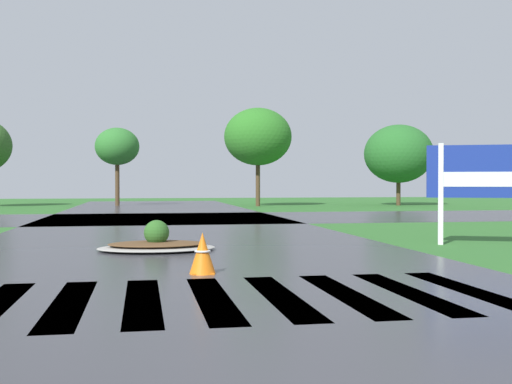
# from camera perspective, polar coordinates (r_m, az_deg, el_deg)

# --- Properties ---
(asphalt_roadway) EXTENTS (10.12, 80.00, 0.01)m
(asphalt_roadway) POSITION_cam_1_polar(r_m,az_deg,el_deg) (12.55, -6.05, -6.05)
(asphalt_roadway) COLOR #35353A
(asphalt_roadway) RESTS_ON ground
(asphalt_cross_road) EXTENTS (90.00, 9.10, 0.01)m
(asphalt_cross_road) POSITION_cam_1_polar(r_m,az_deg,el_deg) (27.11, -8.30, -2.35)
(asphalt_cross_road) COLOR #35353A
(asphalt_cross_road) RESTS_ON ground
(crosswalk_stripes) EXTENTS (7.65, 3.41, 0.01)m
(crosswalk_stripes) POSITION_cam_1_polar(r_m,az_deg,el_deg) (8.38, -3.91, -9.51)
(crosswalk_stripes) COLOR white
(crosswalk_stripes) RESTS_ON ground
(estate_billboard) EXTENTS (2.84, 1.24, 2.47)m
(estate_billboard) POSITION_cam_1_polar(r_m,az_deg,el_deg) (16.17, 20.48, 1.34)
(estate_billboard) COLOR white
(estate_billboard) RESTS_ON ground
(median_island) EXTENTS (2.61, 1.80, 0.68)m
(median_island) POSITION_cam_1_polar(r_m,az_deg,el_deg) (14.29, -8.93, -4.65)
(median_island) COLOR #9E9B93
(median_island) RESTS_ON ground
(traffic_cone) EXTENTS (0.44, 0.44, 0.69)m
(traffic_cone) POSITION_cam_1_polar(r_m,az_deg,el_deg) (10.55, -4.83, -5.55)
(traffic_cone) COLOR orange
(traffic_cone) RESTS_ON ground
(background_treeline) EXTENTS (39.62, 6.68, 6.30)m
(background_treeline) POSITION_cam_1_polar(r_m,az_deg,el_deg) (40.96, -5.67, 4.10)
(background_treeline) COLOR #4C3823
(background_treeline) RESTS_ON ground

